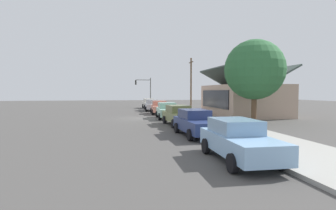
# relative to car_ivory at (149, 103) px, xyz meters

# --- Properties ---
(ground_plane) EXTENTS (120.00, 120.00, 0.00)m
(ground_plane) POSITION_rel_car_ivory_xyz_m (16.52, -2.89, -0.81)
(ground_plane) COLOR #4C4947
(sidewalk_curb) EXTENTS (60.00, 4.20, 0.16)m
(sidewalk_curb) POSITION_rel_car_ivory_xyz_m (16.52, 2.71, -0.73)
(sidewalk_curb) COLOR #A3A099
(sidewalk_curb) RESTS_ON ground
(car_ivory) EXTENTS (4.53, 1.98, 1.59)m
(car_ivory) POSITION_rel_car_ivory_xyz_m (0.00, 0.00, 0.00)
(car_ivory) COLOR silver
(car_ivory) RESTS_ON ground
(car_silver) EXTENTS (4.79, 2.15, 1.59)m
(car_silver) POSITION_rel_car_ivory_xyz_m (5.63, -0.21, 0.00)
(car_silver) COLOR silver
(car_silver) RESTS_ON ground
(car_coral) EXTENTS (4.45, 2.23, 1.59)m
(car_coral) POSITION_rel_car_ivory_xyz_m (11.40, 0.00, 0.00)
(car_coral) COLOR #EA8C75
(car_coral) RESTS_ON ground
(car_seafoam) EXTENTS (4.89, 2.28, 1.59)m
(car_seafoam) POSITION_rel_car_ivory_xyz_m (16.99, -0.04, 0.00)
(car_seafoam) COLOR #9ED1BC
(car_seafoam) RESTS_ON ground
(car_olive) EXTENTS (4.87, 2.18, 1.59)m
(car_olive) POSITION_rel_car_ivory_xyz_m (22.59, -0.08, 0.00)
(car_olive) COLOR olive
(car_olive) RESTS_ON ground
(car_navy) EXTENTS (4.78, 2.07, 1.59)m
(car_navy) POSITION_rel_car_ivory_xyz_m (27.84, -0.24, 0.00)
(car_navy) COLOR navy
(car_navy) RESTS_ON ground
(car_skyblue) EXTENTS (4.62, 2.05, 1.59)m
(car_skyblue) POSITION_rel_car_ivory_xyz_m (33.78, -0.28, 0.00)
(car_skyblue) COLOR #8CB7E0
(car_skyblue) RESTS_ON ground
(storefront_building) EXTENTS (10.48, 7.12, 5.40)m
(storefront_building) POSITION_rel_car_ivory_xyz_m (15.16, 9.09, 1.06)
(storefront_building) COLOR tan
(storefront_building) RESTS_ON ground
(shade_tree) EXTENTS (4.96, 4.96, 7.00)m
(shade_tree) POSITION_rel_car_ivory_xyz_m (23.01, 6.21, 3.70)
(shade_tree) COLOR brown
(shade_tree) RESTS_ON ground
(traffic_light_main) EXTENTS (0.37, 2.79, 5.20)m
(traffic_light_main) POSITION_rel_car_ivory_xyz_m (-3.66, -0.35, 2.68)
(traffic_light_main) COLOR #383833
(traffic_light_main) RESTS_ON ground
(utility_pole_wooden) EXTENTS (1.80, 0.24, 7.50)m
(utility_pole_wooden) POSITION_rel_car_ivory_xyz_m (6.64, 5.31, 3.11)
(utility_pole_wooden) COLOR brown
(utility_pole_wooden) RESTS_ON ground
(fire_hydrant_red) EXTENTS (0.22, 0.22, 0.71)m
(fire_hydrant_red) POSITION_rel_car_ivory_xyz_m (28.81, 1.31, -0.32)
(fire_hydrant_red) COLOR red
(fire_hydrant_red) RESTS_ON sidewalk_curb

